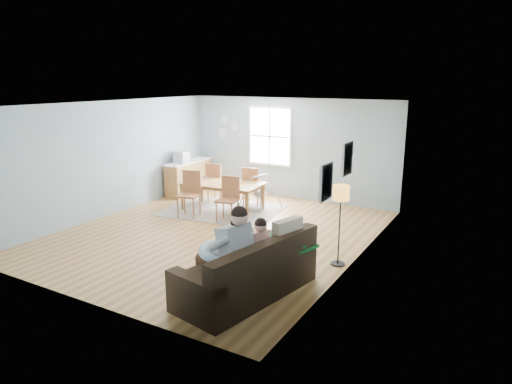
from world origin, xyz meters
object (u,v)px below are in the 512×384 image
Objects in this scene: storage_cube at (257,261)px; baby_swing at (260,193)px; counter at (189,177)px; sofa at (250,275)px; father at (227,250)px; chair_ne at (251,183)px; monitor at (181,157)px; dining_table at (222,197)px; toddler at (255,241)px; floor_lamp at (341,200)px; chair_sw at (190,190)px; chair_nw at (216,179)px; chair_se at (229,195)px.

baby_swing is at bearing 118.63° from storage_cube.
counter is (-4.51, 3.95, 0.21)m from storage_cube.
sofa is 1.62× the size of father.
monitor is (-2.19, -0.07, 0.51)m from chair_ne.
dining_table is at bearing 125.01° from father.
father reaches higher than storage_cube.
toddler is 1.79m from floor_lamp.
chair_sw reaches higher than chair_ne.
chair_nw reaches higher than counter.
floor_lamp reaches higher than monitor.
sofa is 0.59m from father.
chair_nw is at bearing 150.51° from floor_lamp.
monitor is 2.59m from baby_swing.
floor_lamp is 4.20m from dining_table.
chair_nw is at bearing 130.42° from dining_table.
chair_sw is 1.01m from chair_se.
chair_sw reaches higher than sofa.
floor_lamp is at bearing 65.61° from father.
chair_ne is 0.36m from baby_swing.
chair_sw is at bearing -45.67° from monitor.
monitor reaches higher than dining_table.
toddler is at bearing -50.38° from chair_se.
chair_nw is (-0.60, 0.60, 0.25)m from dining_table.
sofa is at bearing -59.83° from chair_ne.
chair_nw is at bearing -18.11° from counter.
monitor is at bearing 134.33° from chair_sw.
dining_table is 1.97× the size of chair_ne.
dining_table is 1.97× the size of baby_swing.
baby_swing is at bearing 52.56° from chair_sw.
baby_swing is (-2.04, 4.60, -0.43)m from father.
father is (-0.20, -0.29, 0.47)m from sofa.
chair_nw is at bearing 126.52° from father.
counter is at bearing 94.36° from monitor.
floor_lamp is at bearing 67.49° from sofa.
father is 1.39× the size of chair_sw.
chair_sw is 3.07× the size of monitor.
storage_cube is (-0.99, -1.13, -0.93)m from floor_lamp.
sofa and counter have the same top height.
monitor is (-1.39, 1.42, 0.46)m from chair_sw.
chair_sw reaches higher than dining_table.
toddler is at bearing -58.88° from chair_ne.
sofa is 0.71m from storage_cube.
floor_lamp is 0.72× the size of dining_table.
storage_cube is 0.32× the size of counter.
monitor is at bearing 175.96° from chair_nw.
father is 1.49× the size of chair_ne.
sofa reaches higher than storage_cube.
chair_se is at bearing 122.95° from father.
chair_nw is at bearing 98.32° from chair_sw.
floor_lamp reaches higher than chair_nw.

